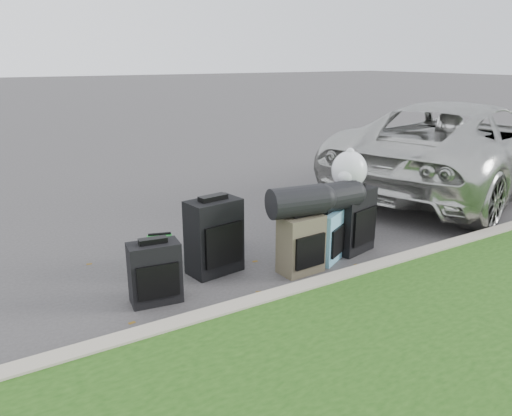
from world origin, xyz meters
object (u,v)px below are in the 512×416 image
suitcase_teal (327,237)px  suitcase_small_black (155,273)px  suv (458,147)px  tote_navy (222,235)px  suitcase_large_black_left (214,236)px  suitcase_large_black_right (353,220)px  tote_green (161,251)px  suitcase_olive (301,244)px

suitcase_teal → suitcase_small_black: bearing=150.0°
suv → tote_navy: suv is taller
suitcase_large_black_left → suitcase_large_black_right: suitcase_large_black_left is taller
suitcase_teal → suitcase_large_black_right: (0.45, 0.08, 0.09)m
suv → suitcase_large_black_left: bearing=83.4°
suv → tote_green: size_ratio=17.55×
suitcase_small_black → tote_green: bearing=74.1°
suitcase_small_black → suitcase_olive: suitcase_olive is taller
suitcase_olive → suitcase_large_black_right: size_ratio=0.82×
suv → tote_navy: 4.67m
suitcase_small_black → tote_green: 0.90m
suitcase_teal → suitcase_large_black_right: 0.47m
suitcase_olive → suitcase_large_black_left: bearing=145.5°
suitcase_olive → tote_green: size_ratio=2.02×
suitcase_small_black → suitcase_olive: (1.54, -0.16, 0.02)m
suitcase_large_black_left → suitcase_olive: 0.91m
suitcase_teal → suitcase_large_black_left: bearing=133.9°
suitcase_large_black_left → suitcase_teal: (1.19, -0.39, -0.11)m
suitcase_large_black_right → suitcase_olive: bearing=178.2°
tote_green → suitcase_olive: bearing=-22.1°
suitcase_large_black_left → suv: bearing=2.3°
suitcase_small_black → suitcase_teal: bearing=6.1°
suitcase_large_black_right → tote_navy: suitcase_large_black_right is taller
suv → suitcase_teal: suv is taller
tote_navy → suitcase_large_black_left: bearing=-103.0°
suitcase_large_black_left → suitcase_large_black_right: (1.64, -0.31, -0.02)m
suitcase_large_black_left → suitcase_teal: size_ratio=1.38×
suv → suitcase_large_black_left: 5.12m
suitcase_olive → tote_navy: size_ratio=2.15×
suitcase_olive → tote_navy: (-0.36, 1.07, -0.17)m
suv → suitcase_large_black_right: suv is taller
suv → suitcase_olive: (-4.27, -1.36, -0.44)m
suv → suitcase_small_black: bearing=85.1°
suitcase_large_black_left → tote_navy: bearing=47.9°
suitcase_olive → suitcase_large_black_right: (0.87, 0.17, 0.07)m
suitcase_olive → suitcase_large_black_right: suitcase_large_black_right is taller
suitcase_large_black_right → suitcase_teal: bearing=177.7°
suitcase_large_black_left → suitcase_large_black_right: size_ratio=1.05×
suv → suitcase_large_black_right: size_ratio=7.14×
tote_navy → tote_green: bearing=-151.6°
suv → tote_green: suv is taller
suv → suitcase_olive: suv is taller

